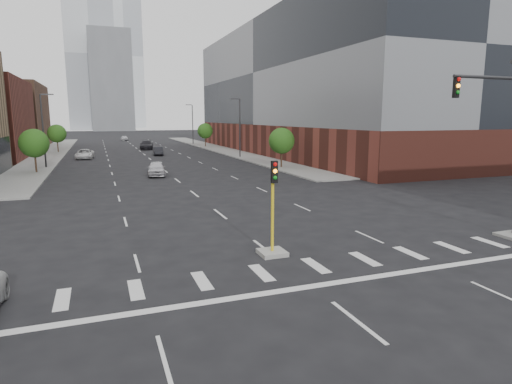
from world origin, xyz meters
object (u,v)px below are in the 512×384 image
car_mid_right (158,151)px  car_distant (124,138)px  car_near_left (156,169)px  car_far_left (85,154)px  median_traffic_signal (273,235)px  car_deep_right (146,145)px

car_mid_right → car_distant: (-2.57, 47.77, -0.04)m
car_near_left → car_far_left: size_ratio=0.88×
median_traffic_signal → car_deep_right: bearing=88.6°
car_mid_right → car_distant: 47.84m
median_traffic_signal → car_deep_right: size_ratio=0.75×
car_deep_right → car_distant: bearing=101.2°
car_near_left → car_deep_right: size_ratio=0.78×
car_far_left → car_distant: car_far_left is taller
car_mid_right → car_far_left: 11.53m
car_deep_right → median_traffic_signal: bearing=-83.8°
car_near_left → car_far_left: 24.46m
median_traffic_signal → car_far_left: median_traffic_signal is taller
car_far_left → car_distant: 50.73m
car_near_left → car_mid_right: car_near_left is taller
car_mid_right → car_deep_right: 14.00m
car_far_left → car_deep_right: car_deep_right is taller
median_traffic_signal → car_distant: 102.51m
median_traffic_signal → car_distant: (-0.53, 102.51, -0.31)m
car_mid_right → car_distant: car_mid_right is taller
median_traffic_signal → car_far_left: (-9.28, 52.54, -0.25)m
car_mid_right → car_deep_right: (-0.39, 13.99, 0.16)m
car_mid_right → median_traffic_signal: bearing=-87.3°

